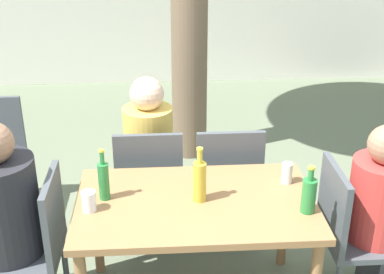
{
  "coord_description": "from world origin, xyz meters",
  "views": [
    {
      "loc": [
        -0.19,
        -2.52,
        2.28
      ],
      "look_at": [
        0.0,
        0.3,
        0.97
      ],
      "focal_mm": 50.0,
      "sensor_mm": 36.0,
      "label": 1
    }
  ],
  "objects_px": {
    "dining_table_front": "(196,214)",
    "patio_chair_3": "(227,178)",
    "drinking_glass_0": "(287,173)",
    "patio_chair_1": "(349,228)",
    "patio_chair_0": "(36,240)",
    "green_bottle_0": "(309,195)",
    "drinking_glass_1": "(89,201)",
    "patio_chair_2": "(150,180)",
    "person_seated_2": "(150,161)",
    "oil_cruet_1": "(200,180)",
    "green_bottle_2": "(104,180)"
  },
  "relations": [
    {
      "from": "dining_table_front",
      "to": "patio_chair_2",
      "type": "xyz_separation_m",
      "value": [
        -0.26,
        0.64,
        -0.13
      ]
    },
    {
      "from": "patio_chair_0",
      "to": "oil_cruet_1",
      "type": "relative_size",
      "value": 2.79
    },
    {
      "from": "patio_chair_0",
      "to": "patio_chair_3",
      "type": "distance_m",
      "value": 1.32
    },
    {
      "from": "person_seated_2",
      "to": "patio_chair_0",
      "type": "bearing_deg",
      "value": 54.27
    },
    {
      "from": "dining_table_front",
      "to": "person_seated_2",
      "type": "xyz_separation_m",
      "value": [
        -0.26,
        0.87,
        -0.11
      ]
    },
    {
      "from": "patio_chair_3",
      "to": "green_bottle_0",
      "type": "distance_m",
      "value": 0.91
    },
    {
      "from": "patio_chair_2",
      "to": "person_seated_2",
      "type": "bearing_deg",
      "value": -90.0
    },
    {
      "from": "person_seated_2",
      "to": "drinking_glass_1",
      "type": "distance_m",
      "value": 1.01
    },
    {
      "from": "patio_chair_1",
      "to": "drinking_glass_1",
      "type": "height_order",
      "value": "patio_chair_1"
    },
    {
      "from": "patio_chair_3",
      "to": "green_bottle_0",
      "type": "xyz_separation_m",
      "value": [
        0.32,
        -0.79,
        0.32
      ]
    },
    {
      "from": "patio_chair_1",
      "to": "green_bottle_2",
      "type": "distance_m",
      "value": 1.44
    },
    {
      "from": "green_bottle_0",
      "to": "oil_cruet_1",
      "type": "height_order",
      "value": "oil_cruet_1"
    },
    {
      "from": "patio_chair_1",
      "to": "patio_chair_3",
      "type": "xyz_separation_m",
      "value": [
        -0.63,
        0.64,
        0.0
      ]
    },
    {
      "from": "patio_chair_0",
      "to": "drinking_glass_1",
      "type": "relative_size",
      "value": 7.84
    },
    {
      "from": "patio_chair_3",
      "to": "oil_cruet_1",
      "type": "xyz_separation_m",
      "value": [
        -0.24,
        -0.63,
        0.34
      ]
    },
    {
      "from": "drinking_glass_0",
      "to": "patio_chair_1",
      "type": "bearing_deg",
      "value": -26.01
    },
    {
      "from": "patio_chair_1",
      "to": "patio_chair_2",
      "type": "relative_size",
      "value": 1.0
    },
    {
      "from": "green_bottle_0",
      "to": "drinking_glass_1",
      "type": "distance_m",
      "value": 1.16
    },
    {
      "from": "drinking_glass_1",
      "to": "green_bottle_2",
      "type": "bearing_deg",
      "value": 58.32
    },
    {
      "from": "dining_table_front",
      "to": "patio_chair_1",
      "type": "distance_m",
      "value": 0.9
    },
    {
      "from": "patio_chair_1",
      "to": "patio_chair_3",
      "type": "bearing_deg",
      "value": 44.47
    },
    {
      "from": "patio_chair_0",
      "to": "person_seated_2",
      "type": "bearing_deg",
      "value": 144.27
    },
    {
      "from": "dining_table_front",
      "to": "patio_chair_3",
      "type": "height_order",
      "value": "patio_chair_3"
    },
    {
      "from": "patio_chair_3",
      "to": "person_seated_2",
      "type": "xyz_separation_m",
      "value": [
        -0.53,
        0.23,
        0.03
      ]
    },
    {
      "from": "oil_cruet_1",
      "to": "drinking_glass_1",
      "type": "bearing_deg",
      "value": -173.68
    },
    {
      "from": "person_seated_2",
      "to": "drinking_glass_0",
      "type": "relative_size",
      "value": 9.48
    },
    {
      "from": "dining_table_front",
      "to": "green_bottle_2",
      "type": "xyz_separation_m",
      "value": [
        -0.5,
        0.06,
        0.2
      ]
    },
    {
      "from": "person_seated_2",
      "to": "drinking_glass_1",
      "type": "relative_size",
      "value": 10.38
    },
    {
      "from": "patio_chair_0",
      "to": "patio_chair_3",
      "type": "height_order",
      "value": "same"
    },
    {
      "from": "oil_cruet_1",
      "to": "green_bottle_0",
      "type": "bearing_deg",
      "value": -15.34
    },
    {
      "from": "patio_chair_1",
      "to": "patio_chair_3",
      "type": "distance_m",
      "value": 0.9
    },
    {
      "from": "drinking_glass_0",
      "to": "patio_chair_3",
      "type": "bearing_deg",
      "value": 120.8
    },
    {
      "from": "patio_chair_1",
      "to": "green_bottle_2",
      "type": "height_order",
      "value": "green_bottle_2"
    },
    {
      "from": "person_seated_2",
      "to": "oil_cruet_1",
      "type": "relative_size",
      "value": 3.69
    },
    {
      "from": "patio_chair_3",
      "to": "green_bottle_2",
      "type": "distance_m",
      "value": 1.02
    },
    {
      "from": "person_seated_2",
      "to": "drinking_glass_0",
      "type": "xyz_separation_m",
      "value": [
        0.81,
        -0.7,
        0.25
      ]
    },
    {
      "from": "dining_table_front",
      "to": "oil_cruet_1",
      "type": "relative_size",
      "value": 4.14
    },
    {
      "from": "person_seated_2",
      "to": "patio_chair_3",
      "type": "bearing_deg",
      "value": 156.16
    },
    {
      "from": "dining_table_front",
      "to": "oil_cruet_1",
      "type": "bearing_deg",
      "value": 21.92
    },
    {
      "from": "oil_cruet_1",
      "to": "dining_table_front",
      "type": "bearing_deg",
      "value": -158.08
    },
    {
      "from": "patio_chair_1",
      "to": "drinking_glass_0",
      "type": "relative_size",
      "value": 7.16
    },
    {
      "from": "oil_cruet_1",
      "to": "drinking_glass_0",
      "type": "xyz_separation_m",
      "value": [
        0.52,
        0.16,
        -0.06
      ]
    },
    {
      "from": "patio_chair_2",
      "to": "green_bottle_0",
      "type": "bearing_deg",
      "value": 137.23
    },
    {
      "from": "patio_chair_0",
      "to": "patio_chair_1",
      "type": "xyz_separation_m",
      "value": [
        1.79,
        0.0,
        0.0
      ]
    },
    {
      "from": "oil_cruet_1",
      "to": "green_bottle_2",
      "type": "xyz_separation_m",
      "value": [
        -0.52,
        0.05,
        -0.01
      ]
    },
    {
      "from": "dining_table_front",
      "to": "patio_chair_1",
      "type": "bearing_deg",
      "value": 0.0
    },
    {
      "from": "patio_chair_3",
      "to": "drinking_glass_1",
      "type": "relative_size",
      "value": 7.84
    },
    {
      "from": "patio_chair_2",
      "to": "green_bottle_0",
      "type": "distance_m",
      "value": 1.2
    },
    {
      "from": "dining_table_front",
      "to": "green_bottle_2",
      "type": "height_order",
      "value": "green_bottle_2"
    },
    {
      "from": "patio_chair_1",
      "to": "green_bottle_0",
      "type": "height_order",
      "value": "green_bottle_0"
    }
  ]
}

